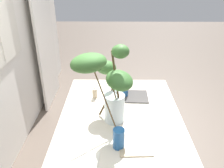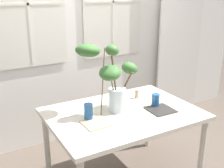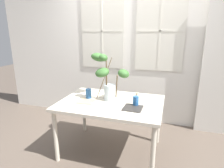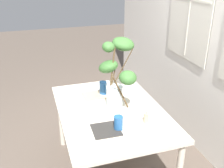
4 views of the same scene
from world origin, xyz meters
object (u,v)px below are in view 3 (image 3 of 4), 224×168
(drinking_glass_blue_left, at_px, (88,94))
(pillar_candle, at_px, (137,95))
(dining_table, at_px, (111,107))
(drinking_glass_blue_right, at_px, (136,101))
(plate_square_right, at_px, (133,108))
(vase_with_branches, at_px, (107,75))
(plate_square_left, at_px, (86,101))

(drinking_glass_blue_left, distance_m, pillar_candle, 0.66)
(dining_table, relative_size, pillar_candle, 13.43)
(drinking_glass_blue_right, xyz_separation_m, plate_square_right, (-0.02, -0.10, -0.06))
(drinking_glass_blue_right, bearing_deg, drinking_glass_blue_left, 175.03)
(drinking_glass_blue_left, relative_size, drinking_glass_blue_right, 1.15)
(vase_with_branches, bearing_deg, pillar_candle, 18.82)
(drinking_glass_blue_right, bearing_deg, pillar_candle, 96.92)
(vase_with_branches, bearing_deg, drinking_glass_blue_right, -16.75)
(vase_with_branches, height_order, drinking_glass_blue_left, vase_with_branches)
(dining_table, bearing_deg, drinking_glass_blue_left, 176.28)
(vase_with_branches, xyz_separation_m, drinking_glass_blue_right, (0.42, -0.13, -0.28))
(plate_square_right, height_order, pillar_candle, pillar_candle)
(vase_with_branches, distance_m, plate_square_left, 0.44)
(vase_with_branches, xyz_separation_m, pillar_candle, (0.39, 0.13, -0.30))
(pillar_candle, bearing_deg, drinking_glass_blue_left, -162.21)
(dining_table, distance_m, vase_with_branches, 0.43)
(pillar_candle, bearing_deg, plate_square_left, -153.24)
(drinking_glass_blue_right, distance_m, plate_square_left, 0.65)
(drinking_glass_blue_left, height_order, drinking_glass_blue_right, drinking_glass_blue_left)
(vase_with_branches, relative_size, drinking_glass_blue_left, 4.60)
(drinking_glass_blue_left, xyz_separation_m, plate_square_left, (0.01, -0.11, -0.07))
(plate_square_right, distance_m, pillar_candle, 0.36)
(dining_table, height_order, drinking_glass_blue_left, drinking_glass_blue_left)
(drinking_glass_blue_right, xyz_separation_m, pillar_candle, (-0.03, 0.26, -0.02))
(vase_with_branches, distance_m, plate_square_right, 0.58)
(dining_table, xyz_separation_m, plate_square_right, (0.32, -0.14, 0.08))
(vase_with_branches, distance_m, pillar_candle, 0.51)
(drinking_glass_blue_left, relative_size, plate_square_left, 0.66)
(dining_table, xyz_separation_m, vase_with_branches, (-0.09, 0.09, 0.41))
(plate_square_right, bearing_deg, dining_table, 156.64)
(plate_square_right, relative_size, pillar_candle, 2.29)
(vase_with_branches, height_order, plate_square_left, vase_with_branches)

